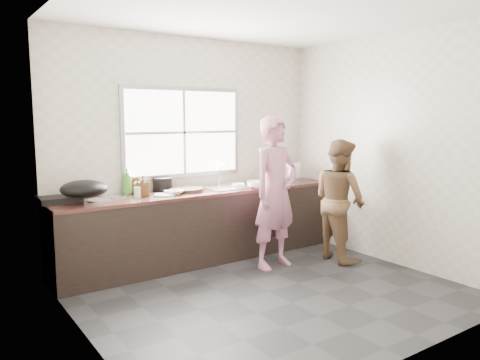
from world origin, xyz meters
TOP-DOWN VIEW (x-y plane):
  - floor at (0.00, 0.00)m, footprint 3.60×3.20m
  - ceiling at (0.00, 0.00)m, footprint 3.60×3.20m
  - wall_back at (0.00, 1.60)m, footprint 3.60×0.01m
  - wall_left at (-1.80, 0.00)m, footprint 0.01×3.20m
  - wall_right at (1.80, 0.00)m, footprint 0.01×3.20m
  - wall_front at (0.00, -1.60)m, footprint 3.60×0.01m
  - cabinet at (0.00, 1.29)m, footprint 3.60×0.62m
  - countertop at (0.00, 1.29)m, footprint 3.60×0.64m
  - sink at (0.35, 1.29)m, footprint 0.55×0.45m
  - faucet at (0.35, 1.49)m, footprint 0.02×0.02m
  - window_frame at (-0.10, 1.59)m, footprint 1.60×0.05m
  - window_glazing at (-0.10, 1.57)m, footprint 1.50×0.01m
  - woman at (0.55, 0.59)m, footprint 0.64×0.47m
  - person_side at (1.39, 0.38)m, footprint 0.64×0.78m
  - cutting_board at (-0.19, 1.34)m, footprint 0.51×0.51m
  - cleaver at (-0.41, 1.27)m, footprint 0.22×0.12m
  - bowl_mince at (-0.43, 1.21)m, footprint 0.24×0.24m
  - bowl_crabs at (0.66, 1.08)m, footprint 0.23×0.23m
  - bowl_held at (0.48, 1.24)m, footprint 0.27×0.27m
  - black_pot at (-0.42, 1.52)m, footprint 0.23×0.23m
  - plate_food at (-0.55, 1.20)m, footprint 0.29×0.29m
  - bottle_green at (-0.86, 1.52)m, footprint 0.14×0.14m
  - bottle_brown_tall at (-0.76, 1.32)m, footprint 0.10×0.11m
  - bottle_brown_short at (-0.74, 1.52)m, footprint 0.18×0.18m
  - glass_jar at (-0.83, 1.29)m, footprint 0.10×0.10m
  - burner at (-1.62, 1.49)m, footprint 0.43×0.43m
  - wok at (-1.43, 1.24)m, footprint 0.62×0.62m
  - dish_rack at (1.29, 1.28)m, footprint 0.41×0.33m
  - pot_lid_left at (-1.04, 1.45)m, footprint 0.32×0.32m
  - pot_lid_right at (-1.25, 1.32)m, footprint 0.27×0.27m

SIDE VIEW (x-z plane):
  - floor at x=0.00m, z-range -0.01..0.00m
  - cabinet at x=0.00m, z-range 0.00..0.82m
  - person_side at x=1.39m, z-range 0.00..1.48m
  - woman at x=0.55m, z-range 0.00..1.64m
  - countertop at x=0.00m, z-range 0.82..0.86m
  - sink at x=0.35m, z-range 0.85..0.88m
  - pot_lid_right at x=-1.25m, z-range 0.86..0.87m
  - pot_lid_left at x=-1.04m, z-range 0.86..0.87m
  - plate_food at x=-0.55m, z-range 0.86..0.88m
  - cutting_board at x=-0.19m, z-range 0.86..0.90m
  - bowl_mince at x=-0.43m, z-range 0.86..0.91m
  - burner at x=-1.62m, z-range 0.86..0.92m
  - bowl_held at x=0.48m, z-range 0.86..0.93m
  - bowl_crabs at x=0.66m, z-range 0.86..0.93m
  - cleaver at x=-0.41m, z-range 0.90..0.91m
  - glass_jar at x=-0.83m, z-range 0.86..0.97m
  - black_pot at x=-0.42m, z-range 0.86..1.02m
  - bottle_brown_short at x=-0.74m, z-range 0.86..1.05m
  - bottle_brown_tall at x=-0.76m, z-range 0.86..1.08m
  - dish_rack at x=1.29m, z-range 0.86..1.13m
  - wok at x=-1.43m, z-range 0.92..1.10m
  - faucet at x=0.35m, z-range 0.86..1.16m
  - bottle_green at x=-0.86m, z-range 0.86..1.16m
  - wall_back at x=0.00m, z-range 0.00..2.70m
  - wall_left at x=-1.80m, z-range 0.00..2.70m
  - wall_right at x=1.80m, z-range 0.00..2.70m
  - wall_front at x=0.00m, z-range 0.00..2.70m
  - window_glazing at x=-0.10m, z-range 1.05..2.05m
  - window_frame at x=-0.10m, z-range 1.00..2.10m
  - ceiling at x=0.00m, z-range 2.70..2.71m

